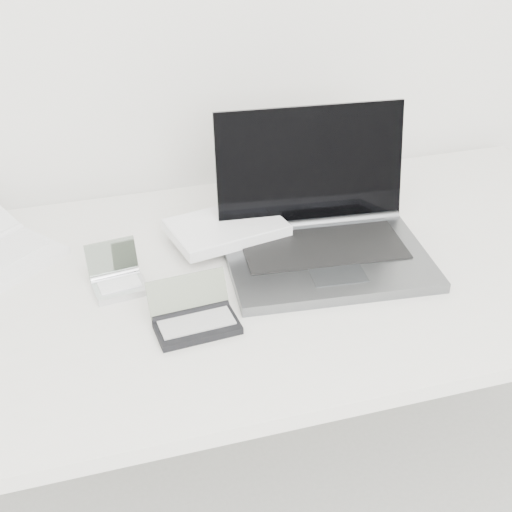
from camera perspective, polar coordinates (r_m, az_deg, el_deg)
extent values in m
cube|color=white|center=(1.43, 0.70, -1.54)|extent=(1.60, 0.80, 0.03)
cylinder|color=silver|center=(2.18, 17.02, -1.43)|extent=(0.04, 0.04, 0.70)
cube|color=#5B5D60|center=(1.43, 5.81, -0.44)|extent=(0.42, 0.31, 0.02)
cube|color=black|center=(1.45, 5.42, 0.76)|extent=(0.34, 0.18, 0.00)
cube|color=black|center=(1.50, 4.37, 7.19)|extent=(0.40, 0.09, 0.25)
cylinder|color=#5B5D60|center=(1.54, 4.43, 2.59)|extent=(0.39, 0.06, 0.02)
cube|color=#373A3C|center=(1.37, 6.58, -1.48)|extent=(0.11, 0.08, 0.00)
cube|color=white|center=(1.49, -2.38, 2.27)|extent=(0.26, 0.20, 0.02)
cube|color=white|center=(1.49, -2.39, 2.69)|extent=(0.25, 0.19, 0.00)
cube|color=white|center=(1.51, -19.58, -0.50)|extent=(0.27, 0.25, 0.02)
cube|color=silver|center=(1.38, -10.84, -2.51)|extent=(0.10, 0.08, 0.01)
cube|color=silver|center=(1.37, -10.87, -2.23)|extent=(0.08, 0.05, 0.00)
cube|color=gray|center=(1.40, -11.49, -0.12)|extent=(0.10, 0.04, 0.07)
cylinder|color=silver|center=(1.40, -11.23, -1.49)|extent=(0.10, 0.03, 0.01)
cube|color=black|center=(1.26, -4.70, -5.73)|extent=(0.15, 0.09, 0.01)
cube|color=#9B9B9B|center=(1.26, -4.77, -5.34)|extent=(0.13, 0.06, 0.00)
cube|color=slate|center=(1.28, -5.50, -2.97)|extent=(0.15, 0.05, 0.06)
cylinder|color=black|center=(1.28, -5.21, -4.51)|extent=(0.14, 0.03, 0.01)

